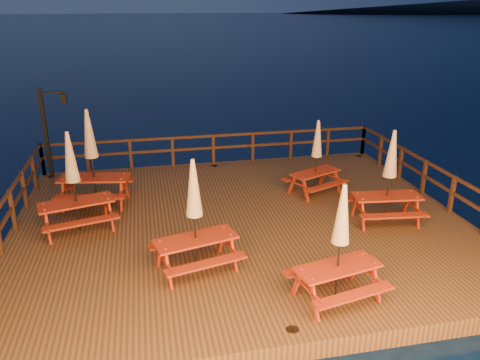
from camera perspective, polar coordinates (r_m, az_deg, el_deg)
The scene contains 11 objects.
ground at distance 12.90m, azimuth 0.07°, elevation -6.54°, with size 500.00×500.00×0.00m, color black.
deck at distance 12.81m, azimuth 0.07°, elevation -5.74°, with size 12.00×10.00×0.40m, color #482817.
deck_piles at distance 13.05m, azimuth 0.07°, elevation -7.70°, with size 11.44×9.44×1.40m.
railing at distance 14.03m, azimuth -1.41°, elevation 0.99°, with size 11.80×9.75×1.10m.
lamp_post at distance 16.48m, azimuth -22.18°, elevation 6.22°, with size 0.85×0.18×3.00m.
picnic_table_0 at distance 12.76m, azimuth 17.75°, elevation 0.51°, with size 1.92×1.64×2.54m.
picnic_table_1 at distance 13.86m, azimuth -17.64°, elevation 2.76°, with size 2.21×1.92×2.81m.
picnic_table_2 at distance 14.32m, azimuth 9.31°, elevation 2.92°, with size 1.99×1.85×2.29m.
picnic_table_3 at distance 9.98m, azimuth -5.56°, elevation -4.20°, with size 2.10×1.87×2.56m.
picnic_table_4 at distance 12.42m, azimuth -19.67°, elevation -0.05°, with size 2.16×1.93×2.63m.
picnic_table_5 at distance 9.20m, azimuth 12.09°, elevation -7.35°, with size 1.97×1.74×2.45m.
Camera 1 is at (-2.34, -11.20, 5.96)m, focal length 35.00 mm.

